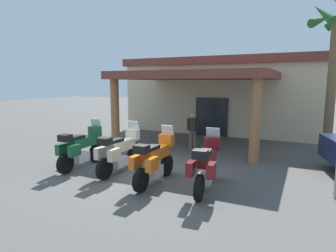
{
  "coord_description": "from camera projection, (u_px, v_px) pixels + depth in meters",
  "views": [
    {
      "loc": [
        4.71,
        -7.8,
        2.91
      ],
      "look_at": [
        -0.25,
        2.46,
        1.2
      ],
      "focal_mm": 30.89,
      "sensor_mm": 36.0,
      "label": 1
    }
  ],
  "objects": [
    {
      "name": "palm_tree_near_portico",
      "position": [
        335.0,
        49.0,
        11.23
      ],
      "size": [
        1.98,
        2.05,
        6.06
      ],
      "color": "brown",
      "rests_on": "ground_plane"
    },
    {
      "name": "motorcycle_maroon",
      "position": [
        206.0,
        165.0,
        7.81
      ],
      "size": [
        0.74,
        2.21,
        1.61
      ],
      "rotation": [
        0.0,
        0.0,
        1.67
      ],
      "color": "black",
      "rests_on": "ground_plane"
    },
    {
      "name": "motel_building",
      "position": [
        225.0,
        94.0,
        18.17
      ],
      "size": [
        11.45,
        11.25,
        4.33
      ],
      "rotation": [
        0.0,
        0.0,
        -0.0
      ],
      "color": "beige",
      "rests_on": "ground_plane"
    },
    {
      "name": "motorcycle_cream",
      "position": [
        119.0,
        152.0,
        9.34
      ],
      "size": [
        0.71,
        2.21,
        1.61
      ],
      "rotation": [
        0.0,
        0.0,
        1.55
      ],
      "color": "black",
      "rests_on": "ground_plane"
    },
    {
      "name": "motorcycle_green",
      "position": [
        81.0,
        148.0,
        9.89
      ],
      "size": [
        0.71,
        2.21,
        1.61
      ],
      "rotation": [
        0.0,
        0.0,
        1.6
      ],
      "color": "black",
      "rests_on": "ground_plane"
    },
    {
      "name": "motorcycle_orange",
      "position": [
        154.0,
        160.0,
        8.33
      ],
      "size": [
        0.7,
        2.21,
        1.61
      ],
      "rotation": [
        0.0,
        0.0,
        1.56
      ],
      "color": "black",
      "rests_on": "ground_plane"
    },
    {
      "name": "pedestrian",
      "position": [
        193.0,
        128.0,
        12.8
      ],
      "size": [
        0.42,
        0.38,
        1.6
      ],
      "rotation": [
        0.0,
        0.0,
        2.3
      ],
      "color": "brown",
      "rests_on": "ground_plane"
    },
    {
      "name": "ground_plane",
      "position": [
        142.0,
        173.0,
        9.4
      ],
      "size": [
        80.0,
        80.0,
        0.0
      ],
      "primitive_type": "plane",
      "color": "#514F4C"
    }
  ]
}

